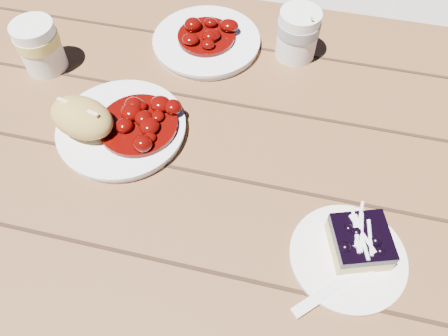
% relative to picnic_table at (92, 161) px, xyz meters
% --- Properties ---
extents(ground, '(60.00, 60.00, 0.00)m').
position_rel_picnic_table_xyz_m(ground, '(0.00, 0.00, -0.59)').
color(ground, '#A09A90').
rests_on(ground, ground).
extents(picnic_table, '(2.00, 1.55, 0.75)m').
position_rel_picnic_table_xyz_m(picnic_table, '(0.00, 0.00, 0.00)').
color(picnic_table, brown).
rests_on(picnic_table, ground).
extents(main_plate, '(0.22, 0.22, 0.02)m').
position_rel_picnic_table_xyz_m(main_plate, '(0.11, -0.03, 0.17)').
color(main_plate, white).
rests_on(main_plate, picnic_table).
extents(goulash_stew, '(0.14, 0.14, 0.04)m').
position_rel_picnic_table_xyz_m(goulash_stew, '(0.14, -0.02, 0.20)').
color(goulash_stew, '#500502').
rests_on(goulash_stew, main_plate).
extents(bread_roll, '(0.13, 0.10, 0.06)m').
position_rel_picnic_table_xyz_m(bread_roll, '(0.06, -0.05, 0.21)').
color(bread_roll, '#B69446').
rests_on(bread_roll, main_plate).
extents(dessert_plate, '(0.16, 0.16, 0.01)m').
position_rel_picnic_table_xyz_m(dessert_plate, '(0.51, -0.18, 0.17)').
color(dessert_plate, white).
rests_on(dessert_plate, picnic_table).
extents(blueberry_cake, '(0.10, 0.10, 0.04)m').
position_rel_picnic_table_xyz_m(blueberry_cake, '(0.52, -0.16, 0.19)').
color(blueberry_cake, '#E4C67C').
rests_on(blueberry_cake, dessert_plate).
extents(fork_dessert, '(0.13, 0.13, 0.00)m').
position_rel_picnic_table_xyz_m(fork_dessert, '(0.49, -0.23, 0.17)').
color(fork_dessert, white).
rests_on(fork_dessert, dessert_plate).
extents(coffee_cup, '(0.08, 0.08, 0.10)m').
position_rel_picnic_table_xyz_m(coffee_cup, '(0.38, 0.24, 0.21)').
color(coffee_cup, white).
rests_on(coffee_cup, picnic_table).
extents(second_plate, '(0.21, 0.21, 0.02)m').
position_rel_picnic_table_xyz_m(second_plate, '(0.20, 0.23, 0.17)').
color(second_plate, white).
rests_on(second_plate, picnic_table).
extents(second_stew, '(0.11, 0.11, 0.04)m').
position_rel_picnic_table_xyz_m(second_stew, '(0.20, 0.23, 0.20)').
color(second_stew, '#500502').
rests_on(second_stew, second_plate).
extents(second_cup, '(0.08, 0.08, 0.10)m').
position_rel_picnic_table_xyz_m(second_cup, '(-0.09, 0.09, 0.21)').
color(second_cup, white).
rests_on(second_cup, picnic_table).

